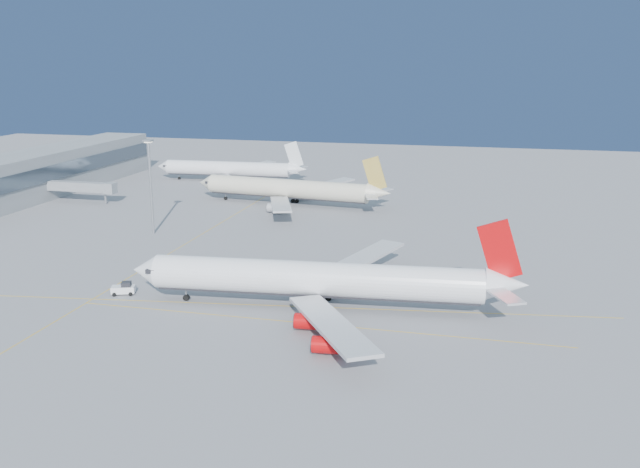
{
  "coord_description": "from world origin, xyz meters",
  "views": [
    {
      "loc": [
        35.23,
        -129.16,
        46.39
      ],
      "look_at": [
        -2.68,
        22.93,
        7.0
      ],
      "focal_mm": 40.0,
      "sensor_mm": 36.0,
      "label": 1
    }
  ],
  "objects_px": {
    "airliner_etihad": "(291,189)",
    "airliner_virgin": "(324,280)",
    "airliner_third": "(231,169)",
    "pushback_tug": "(124,289)",
    "light_mast": "(150,179)"
  },
  "relations": [
    {
      "from": "airliner_third",
      "to": "pushback_tug",
      "type": "bearing_deg",
      "value": -81.35
    },
    {
      "from": "airliner_etihad",
      "to": "airliner_virgin",
      "type": "bearing_deg",
      "value": -63.34
    },
    {
      "from": "airliner_etihad",
      "to": "airliner_third",
      "type": "bearing_deg",
      "value": 139.65
    },
    {
      "from": "airliner_virgin",
      "to": "airliner_third",
      "type": "bearing_deg",
      "value": 112.94
    },
    {
      "from": "light_mast",
      "to": "airliner_third",
      "type": "bearing_deg",
      "value": 96.32
    },
    {
      "from": "airliner_virgin",
      "to": "pushback_tug",
      "type": "xyz_separation_m",
      "value": [
        -40.69,
        -1.86,
        -4.4
      ]
    },
    {
      "from": "airliner_third",
      "to": "light_mast",
      "type": "distance_m",
      "value": 83.02
    },
    {
      "from": "airliner_etihad",
      "to": "airliner_third",
      "type": "height_order",
      "value": "airliner_etihad"
    },
    {
      "from": "light_mast",
      "to": "airliner_virgin",
      "type": "bearing_deg",
      "value": -37.92
    },
    {
      "from": "airliner_third",
      "to": "airliner_virgin",
      "type": "bearing_deg",
      "value": -65.1
    },
    {
      "from": "airliner_virgin",
      "to": "light_mast",
      "type": "distance_m",
      "value": 74.14
    },
    {
      "from": "airliner_etihad",
      "to": "pushback_tug",
      "type": "distance_m",
      "value": 92.45
    },
    {
      "from": "airliner_etihad",
      "to": "light_mast",
      "type": "relative_size",
      "value": 2.61
    },
    {
      "from": "airliner_third",
      "to": "pushback_tug",
      "type": "xyz_separation_m",
      "value": [
        26.4,
        -128.98,
        -3.6
      ]
    },
    {
      "from": "airliner_etihad",
      "to": "pushback_tug",
      "type": "bearing_deg",
      "value": -88.24
    }
  ]
}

